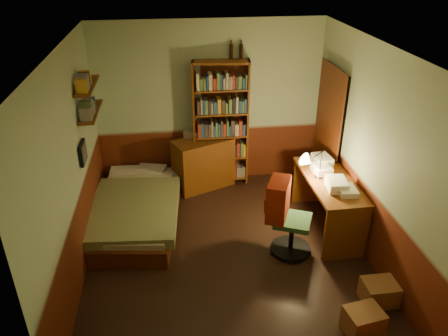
{
  "coord_description": "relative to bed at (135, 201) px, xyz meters",
  "views": [
    {
      "loc": [
        -0.62,
        -4.45,
        3.59
      ],
      "look_at": [
        0.0,
        0.25,
        1.1
      ],
      "focal_mm": 35.0,
      "sensor_mm": 36.0,
      "label": 1
    }
  ],
  "objects": [
    {
      "name": "floor",
      "position": [
        1.19,
        -0.91,
        -0.32
      ],
      "size": [
        3.5,
        4.0,
        0.02
      ],
      "primitive_type": "cube",
      "color": "black",
      "rests_on": "ground"
    },
    {
      "name": "ceiling",
      "position": [
        1.19,
        -0.91,
        2.3
      ],
      "size": [
        3.5,
        4.0,
        0.02
      ],
      "primitive_type": "cube",
      "color": "silver",
      "rests_on": "wall_back"
    },
    {
      "name": "wall_back",
      "position": [
        1.19,
        1.1,
        0.99
      ],
      "size": [
        3.5,
        0.02,
        2.6
      ],
      "primitive_type": "cube",
      "color": "#A0B690",
      "rests_on": "ground"
    },
    {
      "name": "wall_left",
      "position": [
        -0.57,
        -0.91,
        0.99
      ],
      "size": [
        0.02,
        4.0,
        2.6
      ],
      "primitive_type": "cube",
      "color": "#A0B690",
      "rests_on": "ground"
    },
    {
      "name": "wall_right",
      "position": [
        2.95,
        -0.91,
        0.99
      ],
      "size": [
        0.02,
        4.0,
        2.6
      ],
      "primitive_type": "cube",
      "color": "#A0B690",
      "rests_on": "ground"
    },
    {
      "name": "wall_front",
      "position": [
        1.19,
        -2.92,
        0.99
      ],
      "size": [
        3.5,
        0.02,
        2.6
      ],
      "primitive_type": "cube",
      "color": "#A0B690",
      "rests_on": "ground"
    },
    {
      "name": "doorway",
      "position": [
        2.91,
        0.39,
        0.69
      ],
      "size": [
        0.06,
        0.9,
        2.0
      ],
      "primitive_type": "cube",
      "color": "black",
      "rests_on": "ground"
    },
    {
      "name": "door_trim",
      "position": [
        2.88,
        0.39,
        0.69
      ],
      "size": [
        0.02,
        0.98,
        2.08
      ],
      "primitive_type": "cube",
      "color": "#461D0B",
      "rests_on": "ground"
    },
    {
      "name": "bed",
      "position": [
        0.0,
        0.0,
        0.0
      ],
      "size": [
        1.4,
        2.25,
        0.63
      ],
      "primitive_type": "cube",
      "rotation": [
        0.0,
        0.0,
        -0.13
      ],
      "color": "olive",
      "rests_on": "ground"
    },
    {
      "name": "dresser",
      "position": [
        1.05,
        0.86,
        0.09
      ],
      "size": [
        1.02,
        0.79,
        0.82
      ],
      "primitive_type": "cube",
      "rotation": [
        0.0,
        0.0,
        0.41
      ],
      "color": "#60310F",
      "rests_on": "ground"
    },
    {
      "name": "mini_stereo",
      "position": [
        0.89,
        0.98,
        0.56
      ],
      "size": [
        0.27,
        0.24,
        0.12
      ],
      "primitive_type": "cube",
      "rotation": [
        0.0,
        0.0,
        -0.31
      ],
      "color": "#B2B2B7",
      "rests_on": "dresser"
    },
    {
      "name": "bookshelf",
      "position": [
        1.35,
        0.94,
        0.7
      ],
      "size": [
        0.89,
        0.37,
        2.02
      ],
      "primitive_type": "cube",
      "rotation": [
        0.0,
        0.0,
        -0.12
      ],
      "color": "#60310F",
      "rests_on": "ground"
    },
    {
      "name": "bottle_left",
      "position": [
        1.52,
        1.05,
        1.81
      ],
      "size": [
        0.07,
        0.07,
        0.21
      ],
      "primitive_type": "cylinder",
      "rotation": [
        0.0,
        0.0,
        -0.23
      ],
      "color": "black",
      "rests_on": "bookshelf"
    },
    {
      "name": "bottle_right",
      "position": [
        1.67,
        1.05,
        1.81
      ],
      "size": [
        0.07,
        0.07,
        0.21
      ],
      "primitive_type": "cylinder",
      "rotation": [
        0.0,
        0.0,
        -0.22
      ],
      "color": "black",
      "rests_on": "bookshelf"
    },
    {
      "name": "desk",
      "position": [
        2.63,
        -0.53,
        0.07
      ],
      "size": [
        0.61,
        1.44,
        0.77
      ],
      "primitive_type": "cube",
      "rotation": [
        0.0,
        0.0,
        0.02
      ],
      "color": "#60310F",
      "rests_on": "ground"
    },
    {
      "name": "paper_stack",
      "position": [
        2.62,
        -0.78,
        0.52
      ],
      "size": [
        0.27,
        0.35,
        0.13
      ],
      "primitive_type": "cube",
      "rotation": [
        0.0,
        0.0,
        -0.11
      ],
      "color": "silver",
      "rests_on": "desk"
    },
    {
      "name": "desk_lamp",
      "position": [
        2.5,
        -0.45,
        0.71
      ],
      "size": [
        0.18,
        0.18,
        0.52
      ],
      "primitive_type": "cone",
      "rotation": [
        0.0,
        0.0,
        -0.17
      ],
      "color": "black",
      "rests_on": "desk"
    },
    {
      "name": "office_chair",
      "position": [
        2.01,
        -0.99,
        0.17
      ],
      "size": [
        0.61,
        0.58,
        0.96
      ],
      "primitive_type": "cube",
      "rotation": [
        0.0,
        0.0,
        -0.42
      ],
      "color": "#2B552D",
      "rests_on": "ground"
    },
    {
      "name": "red_jacket",
      "position": [
        1.78,
        -0.84,
        0.9
      ],
      "size": [
        0.27,
        0.45,
        0.51
      ],
      "primitive_type": "cube",
      "rotation": [
        0.0,
        0.0,
        -0.08
      ],
      "color": "#9E250B",
      "rests_on": "office_chair"
    },
    {
      "name": "wall_shelf_lower",
      "position": [
        -0.45,
        0.19,
        1.29
      ],
      "size": [
        0.2,
        0.9,
        0.03
      ],
      "primitive_type": "cube",
      "color": "#60310F",
      "rests_on": "wall_left"
    },
    {
      "name": "wall_shelf_upper",
      "position": [
        -0.45,
        0.19,
        1.64
      ],
      "size": [
        0.2,
        0.9,
        0.03
      ],
      "primitive_type": "cube",
      "color": "#60310F",
      "rests_on": "wall_left"
    },
    {
      "name": "framed_picture",
      "position": [
        -0.53,
        -0.31,
        0.94
      ],
      "size": [
        0.04,
        0.32,
        0.26
      ],
      "primitive_type": "cube",
      "color": "black",
      "rests_on": "wall_left"
    },
    {
      "name": "cardboard_box_a",
      "position": [
        2.4,
        -2.36,
        -0.18
      ],
      "size": [
        0.41,
        0.35,
        0.27
      ],
      "primitive_type": "cube",
      "rotation": [
        0.0,
        0.0,
        0.16
      ],
      "color": "brown",
      "rests_on": "ground"
    },
    {
      "name": "cardboard_box_b",
      "position": [
        2.75,
        -1.98,
        -0.19
      ],
      "size": [
        0.37,
        0.31,
        0.26
      ],
      "primitive_type": "cube",
      "rotation": [
        0.0,
        0.0,
        0.01
      ],
      "color": "brown",
      "rests_on": "ground"
    }
  ]
}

